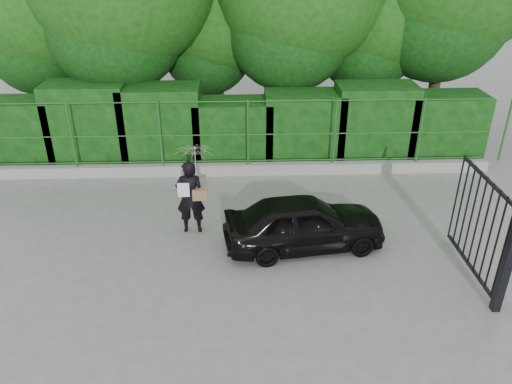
{
  "coord_description": "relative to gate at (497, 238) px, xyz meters",
  "views": [
    {
      "loc": [
        0.18,
        -7.86,
        5.86
      ],
      "look_at": [
        0.5,
        1.3,
        1.1
      ],
      "focal_mm": 35.0,
      "sensor_mm": 36.0,
      "label": 1
    }
  ],
  "objects": [
    {
      "name": "fence",
      "position": [
        -4.38,
        5.22,
        0.01
      ],
      "size": [
        14.13,
        0.06,
        1.8
      ],
      "color": "#275923",
      "rests_on": "kerb"
    },
    {
      "name": "gate",
      "position": [
        0.0,
        0.0,
        0.0
      ],
      "size": [
        0.22,
        2.33,
        2.36
      ],
      "color": "black",
      "rests_on": "ground"
    },
    {
      "name": "hedge",
      "position": [
        -4.65,
        6.22,
        -0.17
      ],
      "size": [
        14.2,
        1.2,
        2.3
      ],
      "color": "black",
      "rests_on": "ground"
    },
    {
      "name": "kerb",
      "position": [
        -4.6,
        5.22,
        -1.04
      ],
      "size": [
        14.0,
        0.25,
        0.3
      ],
      "primitive_type": "cube",
      "color": "#9E9E99",
      "rests_on": "ground"
    },
    {
      "name": "woman",
      "position": [
        -5.41,
        2.37,
        0.09
      ],
      "size": [
        0.88,
        0.87,
        1.99
      ],
      "color": "black",
      "rests_on": "ground"
    },
    {
      "name": "car",
      "position": [
        -3.12,
        1.66,
        -0.62
      ],
      "size": [
        3.47,
        1.79,
        1.13
      ],
      "primitive_type": "imported",
      "rotation": [
        0.0,
        0.0,
        1.71
      ],
      "color": "black",
      "rests_on": "ground"
    },
    {
      "name": "ground",
      "position": [
        -4.6,
        0.72,
        -1.19
      ],
      "size": [
        80.0,
        80.0,
        0.0
      ],
      "primitive_type": "plane",
      "color": "gray"
    }
  ]
}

